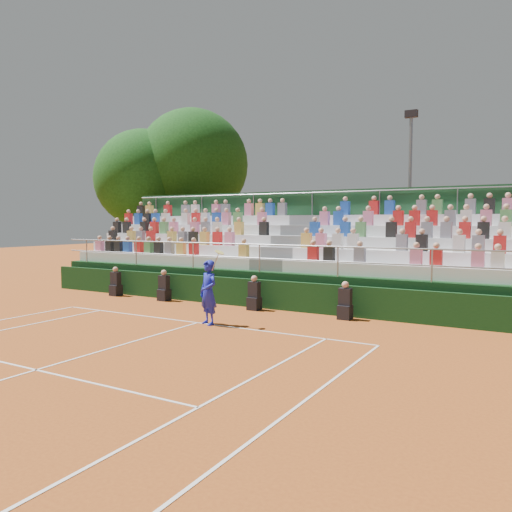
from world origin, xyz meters
The scene contains 8 objects.
ground centered at (0.00, 0.00, 0.00)m, with size 90.00×90.00×0.00m, color #A64E1B.
courtside_wall centered at (0.00, 3.20, 0.50)m, with size 20.00×0.15×1.00m, color black.
line_officials centered at (-1.46, 2.75, 0.48)m, with size 10.23×0.40×1.19m.
grandstand centered at (0.00, 6.44, 1.10)m, with size 20.00×5.20×4.40m.
tennis_player centered at (0.42, -0.02, 0.96)m, with size 0.94×0.69×2.22m.
tree_west centered at (-12.38, 11.21, 5.62)m, with size 5.95×5.95×8.61m.
tree_east centered at (-10.01, 12.99, 6.50)m, with size 6.82×6.82×9.92m.
floodlight_mast centered at (3.15, 13.04, 4.87)m, with size 0.60×0.25×8.39m.
Camera 1 is at (8.90, -11.89, 3.04)m, focal length 35.00 mm.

